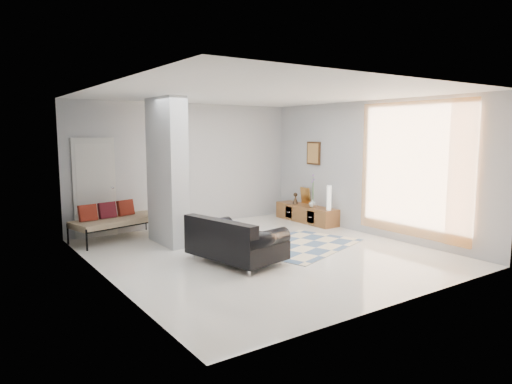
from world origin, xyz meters
TOP-DOWN VIEW (x-y plane):
  - floor at (0.00, 0.00)m, footprint 6.00×6.00m
  - ceiling at (0.00, 0.00)m, footprint 6.00×6.00m
  - wall_back at (0.00, 3.00)m, footprint 6.00×0.00m
  - wall_front at (0.00, -3.00)m, footprint 6.00×0.00m
  - wall_left at (-2.75, 0.00)m, footprint 0.00×6.00m
  - wall_right at (2.75, 0.00)m, footprint 0.00×6.00m
  - partition_column at (-1.10, 1.60)m, footprint 0.35×1.20m
  - hallway_door at (-2.10, 2.96)m, footprint 0.85×0.06m
  - curtain at (2.67, -1.15)m, footprint 0.00×2.55m
  - wall_art at (2.72, 1.70)m, footprint 0.04×0.45m
  - media_console at (2.52, 1.70)m, footprint 0.45×1.82m
  - loveseat at (-0.76, -0.25)m, footprint 1.25×1.76m
  - daybed at (-1.82, 2.47)m, footprint 1.93×1.16m
  - area_rug at (0.90, -0.04)m, footprint 2.66×2.18m
  - cylinder_lamp at (2.50, 0.91)m, footprint 0.10×0.10m
  - bronze_figurine at (2.47, 2.06)m, footprint 0.15×0.15m
  - vase at (2.47, 1.42)m, footprint 0.18×0.18m

SIDE VIEW (x-z plane):
  - floor at x=0.00m, z-range 0.00..0.00m
  - area_rug at x=0.90m, z-range 0.00..0.01m
  - media_console at x=2.52m, z-range -0.20..0.60m
  - loveseat at x=-0.76m, z-range -0.03..0.73m
  - daybed at x=-1.82m, z-range 0.03..0.80m
  - vase at x=2.47m, z-range 0.40..0.59m
  - bronze_figurine at x=2.47m, z-range 0.40..0.67m
  - cylinder_lamp at x=2.50m, z-range 0.40..0.96m
  - hallway_door at x=-2.10m, z-range 0.00..2.04m
  - partition_column at x=-1.10m, z-range 0.00..2.80m
  - wall_back at x=0.00m, z-range -1.60..4.40m
  - wall_front at x=0.00m, z-range -1.60..4.40m
  - wall_left at x=-2.75m, z-range -1.60..4.40m
  - wall_right at x=2.75m, z-range -1.60..4.40m
  - curtain at x=2.67m, z-range 0.17..2.72m
  - wall_art at x=2.72m, z-range 1.38..1.92m
  - ceiling at x=0.00m, z-range 2.80..2.80m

